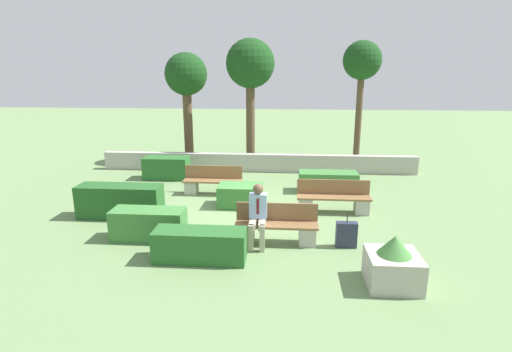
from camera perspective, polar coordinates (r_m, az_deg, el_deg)
ground_plane at (r=10.72m, az=-1.66°, el=-5.31°), size 60.00×60.00×0.00m
perimeter_wall at (r=15.04m, az=0.18°, el=1.91°), size 11.74×0.30×0.67m
bench_front at (r=8.85m, az=2.94°, el=-7.50°), size 1.81×0.49×0.85m
bench_left_side at (r=12.32m, az=-6.19°, el=-1.11°), size 1.78×0.48×0.85m
bench_right_side at (r=10.87m, az=10.99°, el=-3.44°), size 1.94×0.48×0.85m
person_seated_man at (r=8.59m, az=0.25°, el=-5.19°), size 0.38×0.64×1.35m
hedge_block_near_left at (r=10.89m, az=-18.82°, el=-3.44°), size 2.15×0.65×0.85m
hedge_block_near_right at (r=11.20m, az=-2.26°, el=-2.78°), size 1.21×0.84×0.61m
hedge_block_mid_left at (r=8.14m, az=-8.01°, el=-9.77°), size 1.83×0.62×0.64m
hedge_block_mid_right at (r=14.36m, az=-12.65°, el=1.15°), size 1.54×0.75×0.77m
hedge_block_far_left at (r=12.71m, az=10.24°, el=-0.82°), size 1.81×0.73×0.63m
hedge_block_far_right at (r=9.34m, az=-15.07°, el=-6.67°), size 1.63×0.63×0.69m
planter_corner_left at (r=7.57m, az=19.01°, el=-11.86°), size 0.90×0.90×0.93m
suitcase at (r=8.87m, az=12.78°, el=-8.17°), size 0.45×0.19×0.76m
tree_leftmost at (r=16.75m, az=-9.94°, el=13.62°), size 1.70×1.70×4.41m
tree_center_left at (r=15.93m, az=-0.83°, el=15.32°), size 1.89×1.89×4.91m
tree_center_right at (r=16.26m, az=14.90°, el=15.17°), size 1.47×1.47×4.81m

